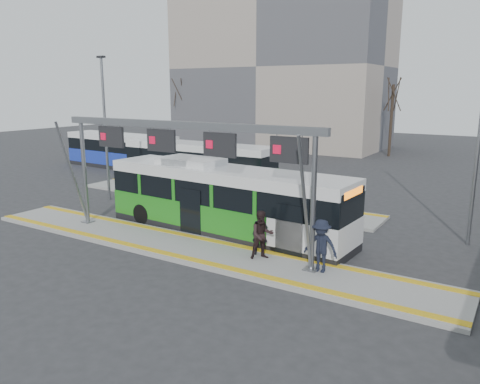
% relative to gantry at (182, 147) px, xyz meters
% --- Properties ---
extents(ground, '(120.00, 120.00, 0.00)m').
position_rel_gantry_xyz_m(ground, '(0.35, -0.25, -4.30)').
color(ground, '#2D2D30').
rests_on(ground, ground).
extents(platform_main, '(22.00, 3.00, 0.15)m').
position_rel_gantry_xyz_m(platform_main, '(0.35, -0.25, -4.22)').
color(platform_main, gray).
rests_on(platform_main, ground).
extents(platform_second, '(20.00, 3.00, 0.15)m').
position_rel_gantry_xyz_m(platform_second, '(-3.65, 7.75, -4.22)').
color(platform_second, gray).
rests_on(platform_second, ground).
extents(tactile_main, '(22.00, 2.65, 0.02)m').
position_rel_gantry_xyz_m(tactile_main, '(0.35, -0.25, -4.14)').
color(tactile_main, gold).
rests_on(tactile_main, platform_main).
extents(tactile_second, '(20.00, 0.35, 0.02)m').
position_rel_gantry_xyz_m(tactile_second, '(-3.65, 8.90, -4.14)').
color(tactile_second, gold).
rests_on(tactile_second, platform_second).
extents(gantry, '(13.00, 1.68, 5.20)m').
position_rel_gantry_xyz_m(gantry, '(0.00, 0.00, 0.00)').
color(gantry, slate).
rests_on(gantry, platform_main).
extents(apartment_block, '(24.50, 12.50, 18.40)m').
position_rel_gantry_xyz_m(apartment_block, '(-13.65, 35.75, 4.91)').
color(apartment_block, gray).
rests_on(apartment_block, ground).
extents(hero_bus, '(12.49, 3.33, 3.40)m').
position_rel_gantry_xyz_m(hero_bus, '(0.39, 2.55, -2.74)').
color(hero_bus, black).
rests_on(hero_bus, ground).
extents(bg_bus_green, '(11.62, 2.51, 2.90)m').
position_rel_gantry_xyz_m(bg_bus_green, '(-7.79, 11.41, -2.87)').
color(bg_bus_green, black).
rests_on(bg_bus_green, ground).
extents(bg_bus_blue, '(11.20, 2.94, 2.90)m').
position_rel_gantry_xyz_m(bg_bus_blue, '(-17.53, 13.46, -2.87)').
color(bg_bus_blue, black).
rests_on(bg_bus_blue, ground).
extents(passenger_a, '(0.73, 0.62, 1.71)m').
position_rel_gantry_xyz_m(passenger_a, '(3.44, 0.50, -3.30)').
color(passenger_a, black).
rests_on(passenger_a, platform_main).
extents(passenger_b, '(1.17, 1.17, 1.91)m').
position_rel_gantry_xyz_m(passenger_b, '(3.73, 0.15, -3.19)').
color(passenger_b, black).
rests_on(passenger_b, platform_main).
extents(passenger_c, '(1.27, 0.74, 1.95)m').
position_rel_gantry_xyz_m(passenger_c, '(6.18, 0.09, -3.18)').
color(passenger_c, black).
rests_on(passenger_c, platform_main).
extents(tree_left, '(1.40, 1.40, 7.40)m').
position_rel_gantry_xyz_m(tree_left, '(-4.08, 31.64, 1.31)').
color(tree_left, '#382B21').
rests_on(tree_left, ground).
extents(tree_mid, '(1.40, 1.40, 8.02)m').
position_rel_gantry_xyz_m(tree_mid, '(0.16, 32.85, 1.79)').
color(tree_mid, '#382B21').
rests_on(tree_mid, ground).
extents(tree_far, '(1.40, 1.40, 8.17)m').
position_rel_gantry_xyz_m(tree_far, '(-24.43, 29.91, 1.89)').
color(tree_far, '#382B21').
rests_on(tree_far, ground).
extents(lamp_west, '(0.50, 0.25, 8.50)m').
position_rel_gantry_xyz_m(lamp_west, '(-9.38, 4.46, 0.20)').
color(lamp_west, slate).
rests_on(lamp_west, ground).
extents(lamp_east, '(0.50, 0.25, 8.64)m').
position_rel_gantry_xyz_m(lamp_east, '(10.33, 6.73, 0.26)').
color(lamp_east, slate).
rests_on(lamp_east, ground).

